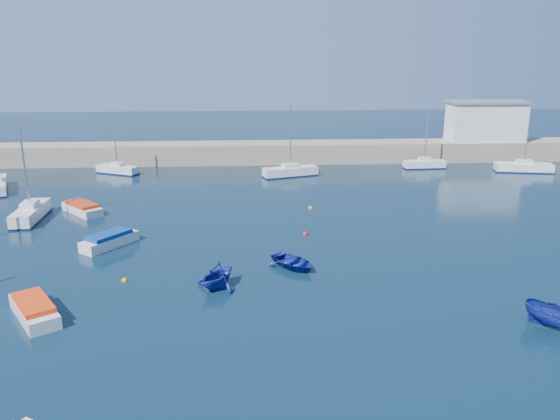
{
  "coord_description": "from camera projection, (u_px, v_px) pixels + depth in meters",
  "views": [
    {
      "loc": [
        -2.01,
        -25.72,
        14.46
      ],
      "look_at": [
        0.58,
        17.82,
        1.6
      ],
      "focal_mm": 35.0,
      "sensor_mm": 36.0,
      "label": 1
    }
  ],
  "objects": [
    {
      "name": "sailboat_3",
      "position": [
        31.0,
        213.0,
        48.05
      ],
      "size": [
        2.03,
        6.31,
        8.34
      ],
      "rotation": [
        0.0,
        0.0,
        0.04
      ],
      "color": "silver",
      "rests_on": "ground"
    },
    {
      "name": "harbor_office",
      "position": [
        486.0,
        122.0,
        73.14
      ],
      "size": [
        10.0,
        4.0,
        5.0
      ],
      "primitive_type": "cube",
      "color": "silver",
      "rests_on": "back_wall"
    },
    {
      "name": "buoy_3",
      "position": [
        311.0,
        208.0,
        51.68
      ],
      "size": [
        0.46,
        0.46,
        0.46
      ],
      "primitive_type": "sphere",
      "color": "orange",
      "rests_on": "ground"
    },
    {
      "name": "ground",
      "position": [
        289.0,
        334.0,
        28.83
      ],
      "size": [
        220.0,
        220.0,
        0.0
      ],
      "primitive_type": "plane",
      "color": "#0C2234",
      "rests_on": "ground"
    },
    {
      "name": "buoy_0",
      "position": [
        125.0,
        281.0,
        35.48
      ],
      "size": [
        0.43,
        0.43,
        0.43
      ],
      "primitive_type": "sphere",
      "color": "orange",
      "rests_on": "ground"
    },
    {
      "name": "motorboat_2",
      "position": [
        82.0,
        208.0,
        50.1
      ],
      "size": [
        4.48,
        4.67,
        0.99
      ],
      "rotation": [
        0.0,
        0.0,
        0.74
      ],
      "color": "silver",
      "rests_on": "ground"
    },
    {
      "name": "dinghy_left",
      "position": [
        217.0,
        275.0,
        34.25
      ],
      "size": [
        4.07,
        4.18,
        1.68
      ],
      "primitive_type": "imported",
      "rotation": [
        0.0,
        0.0,
        -0.61
      ],
      "color": "navy",
      "rests_on": "ground"
    },
    {
      "name": "sailboat_7",
      "position": [
        424.0,
        164.0,
        68.94
      ],
      "size": [
        5.26,
        1.74,
        6.95
      ],
      "rotation": [
        0.0,
        0.0,
        1.63
      ],
      "color": "silver",
      "rests_on": "ground"
    },
    {
      "name": "dinghy_center",
      "position": [
        293.0,
        262.0,
        37.57
      ],
      "size": [
        4.35,
        4.53,
        0.76
      ],
      "primitive_type": "imported",
      "rotation": [
        0.0,
        0.0,
        0.67
      ],
      "color": "navy",
      "rests_on": "ground"
    },
    {
      "name": "sailboat_5",
      "position": [
        117.0,
        169.0,
        65.95
      ],
      "size": [
        5.43,
        3.67,
        7.09
      ],
      "rotation": [
        0.0,
        0.0,
        1.12
      ],
      "color": "silver",
      "rests_on": "ground"
    },
    {
      "name": "sailboat_6",
      "position": [
        290.0,
        171.0,
        64.62
      ],
      "size": [
        6.74,
        3.69,
        8.56
      ],
      "rotation": [
        0.0,
        0.0,
        1.88
      ],
      "color": "silver",
      "rests_on": "ground"
    },
    {
      "name": "back_wall",
      "position": [
        263.0,
        153.0,
        72.5
      ],
      "size": [
        96.0,
        4.5,
        2.6
      ],
      "primitive_type": "cube",
      "color": "gray",
      "rests_on": "ground"
    },
    {
      "name": "sailboat_8",
      "position": [
        524.0,
        167.0,
        66.91
      ],
      "size": [
        6.95,
        3.05,
        8.79
      ],
      "rotation": [
        0.0,
        0.0,
        1.39
      ],
      "color": "silver",
      "rests_on": "ground"
    },
    {
      "name": "motorboat_0",
      "position": [
        34.0,
        309.0,
        30.5
      ],
      "size": [
        3.99,
        4.82,
        1.05
      ],
      "rotation": [
        0.0,
        0.0,
        0.59
      ],
      "color": "silver",
      "rests_on": "ground"
    },
    {
      "name": "buoy_1",
      "position": [
        306.0,
        234.0,
        44.38
      ],
      "size": [
        0.49,
        0.49,
        0.49
      ],
      "primitive_type": "sphere",
      "color": "red",
      "rests_on": "ground"
    },
    {
      "name": "motorboat_1",
      "position": [
        109.0,
        240.0,
        41.52
      ],
      "size": [
        3.99,
        4.49,
        1.1
      ],
      "rotation": [
        0.0,
        0.0,
        -0.66
      ],
      "color": "silver",
      "rests_on": "ground"
    }
  ]
}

